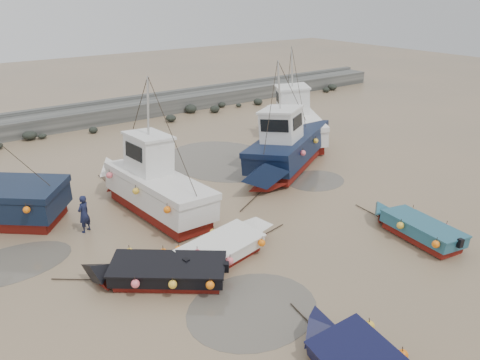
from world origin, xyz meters
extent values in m
plane|color=#927555|center=(0.00, 0.00, 0.00)|extent=(120.00, 120.00, 0.00)
cube|color=slate|center=(0.00, 22.00, 0.60)|extent=(60.00, 2.20, 1.20)
cube|color=slate|center=(0.00, 23.21, 1.32)|extent=(60.00, 0.60, 0.25)
ellipsoid|color=black|center=(5.10, 19.02, 0.29)|extent=(0.84, 0.86, 0.51)
ellipsoid|color=black|center=(7.80, 20.56, 0.34)|extent=(0.98, 1.07, 0.72)
ellipsoid|color=black|center=(14.16, 19.54, 0.27)|extent=(0.78, 0.90, 0.59)
ellipsoid|color=black|center=(23.03, 19.80, 0.24)|extent=(0.68, 0.72, 0.52)
ellipsoid|color=black|center=(18.92, 19.27, 0.21)|extent=(0.60, 0.70, 0.31)
ellipsoid|color=black|center=(-5.07, 20.46, 0.35)|extent=(0.99, 0.80, 0.58)
ellipsoid|color=black|center=(12.19, 19.77, 0.19)|extent=(0.54, 0.46, 0.30)
ellipsoid|color=black|center=(9.69, 19.97, 0.21)|extent=(0.61, 0.47, 0.46)
ellipsoid|color=black|center=(24.28, 20.15, 0.32)|extent=(0.92, 0.97, 0.58)
ellipsoid|color=black|center=(-4.31, 20.27, 0.21)|extent=(0.61, 0.53, 0.32)
ellipsoid|color=black|center=(10.99, 20.60, 0.23)|extent=(0.67, 0.55, 0.43)
ellipsoid|color=black|center=(9.46, 19.39, 0.31)|extent=(0.88, 0.64, 0.62)
ellipsoid|color=black|center=(-0.92, 19.60, 0.22)|extent=(0.64, 0.62, 0.48)
ellipsoid|color=black|center=(7.84, 20.42, 0.19)|extent=(0.55, 0.45, 0.29)
cylinder|color=#575147|center=(-3.71, -3.15, 0.00)|extent=(4.53, 4.53, 0.01)
cylinder|color=#575147|center=(5.79, 3.62, 0.00)|extent=(3.33, 3.33, 0.01)
cylinder|color=#575147|center=(-9.58, 4.42, 0.00)|extent=(4.54, 4.54, 0.01)
cylinder|color=#575147|center=(3.49, 9.40, 0.00)|extent=(6.43, 6.43, 0.01)
pyramid|color=black|center=(-2.83, -5.65, 0.98)|extent=(1.88, 0.98, 0.90)
cylinder|color=black|center=(-2.68, -4.70, 0.03)|extent=(0.35, 1.98, 0.04)
sphere|color=orange|center=(-2.15, -7.84, 0.63)|extent=(0.30, 0.30, 0.30)
sphere|color=orange|center=(-1.95, -6.56, 0.63)|extent=(0.30, 0.30, 0.30)
cube|color=maroon|center=(4.73, -3.66, 0.15)|extent=(1.59, 3.20, 0.30)
cube|color=#225466|center=(4.73, -3.66, 0.53)|extent=(1.84, 3.44, 0.45)
pyramid|color=#225466|center=(4.93, -1.67, 0.98)|extent=(1.58, 0.86, 0.90)
cube|color=brown|center=(4.73, -3.66, 0.69)|extent=(1.49, 2.89, 0.10)
cube|color=#225466|center=(4.73, -3.66, 0.78)|extent=(1.91, 3.53, 0.07)
cube|color=black|center=(4.55, -5.38, 0.70)|extent=(0.24, 0.20, 0.35)
cylinder|color=black|center=(5.02, -0.81, 0.03)|extent=(0.24, 1.99, 0.04)
sphere|color=orange|center=(3.72, -4.88, 0.63)|extent=(0.30, 0.30, 0.30)
sphere|color=orange|center=(5.56, -4.19, 0.63)|extent=(0.30, 0.30, 0.30)
sphere|color=orange|center=(3.90, -3.14, 0.63)|extent=(0.30, 0.30, 0.30)
sphere|color=orange|center=(5.74, -2.44, 0.63)|extent=(0.30, 0.30, 0.30)
cube|color=maroon|center=(-5.22, -0.18, 0.15)|extent=(3.74, 3.31, 0.30)
cube|color=black|center=(-5.22, -0.18, 0.53)|extent=(4.10, 3.66, 0.45)
pyramid|color=black|center=(-7.07, 1.24, 0.98)|extent=(1.52, 1.68, 0.90)
cube|color=brown|center=(-5.22, -0.18, 0.69)|extent=(3.41, 3.03, 0.10)
cube|color=black|center=(-5.22, -0.18, 0.78)|extent=(4.21, 3.76, 0.07)
cube|color=black|center=(-3.57, -1.44, 0.70)|extent=(0.28, 0.28, 0.35)
cylinder|color=black|center=(-7.82, 1.82, 0.03)|extent=(1.61, 1.25, 0.04)
sphere|color=orange|center=(-4.52, -1.86, 0.63)|extent=(0.30, 0.30, 0.30)
sphere|color=orange|center=(-3.92, -0.04, 0.63)|extent=(0.30, 0.30, 0.30)
sphere|color=orange|center=(-5.52, -1.09, 0.63)|extent=(0.30, 0.30, 0.30)
sphere|color=orange|center=(-4.92, 0.73, 0.63)|extent=(0.30, 0.30, 0.30)
sphere|color=orange|center=(-6.52, -0.32, 0.63)|extent=(0.30, 0.30, 0.30)
sphere|color=orange|center=(-5.92, 1.50, 0.63)|extent=(0.30, 0.30, 0.30)
cube|color=maroon|center=(-2.91, -0.04, 0.15)|extent=(3.34, 1.90, 0.30)
cube|color=silver|center=(-2.91, -0.04, 0.53)|extent=(3.62, 2.18, 0.45)
pyramid|color=silver|center=(-0.91, 0.36, 0.98)|extent=(1.00, 1.66, 0.90)
cube|color=brown|center=(-2.91, -0.04, 0.69)|extent=(3.03, 1.77, 0.10)
cube|color=silver|center=(-2.91, -0.04, 0.78)|extent=(3.70, 2.25, 0.07)
cube|color=black|center=(-4.65, -0.38, 0.70)|extent=(0.22, 0.25, 0.35)
cylinder|color=black|center=(-0.06, 0.52, 0.03)|extent=(1.97, 0.43, 0.04)
sphere|color=orange|center=(-4.41, 0.58, 0.63)|extent=(0.30, 0.30, 0.30)
sphere|color=orange|center=(-3.18, -1.00, 0.63)|extent=(0.30, 0.30, 0.30)
sphere|color=orange|center=(-2.65, 0.93, 0.63)|extent=(0.30, 0.30, 0.30)
sphere|color=orange|center=(-1.42, -0.66, 0.63)|extent=(0.30, 0.30, 0.30)
sphere|color=#F86774|center=(-8.40, 6.02, 1.38)|extent=(0.30, 0.30, 0.30)
sphere|color=#F86774|center=(-7.34, 8.76, 1.38)|extent=(0.30, 0.30, 0.30)
cube|color=maroon|center=(-3.03, 4.96, 0.28)|extent=(2.39, 5.99, 0.55)
cube|color=silver|center=(-3.03, 4.96, 1.02)|extent=(2.75, 6.45, 0.95)
pyramid|color=silver|center=(-3.40, 8.62, 1.72)|extent=(2.27, 1.63, 1.40)
cube|color=brown|center=(-3.03, 4.96, 1.54)|extent=(2.65, 6.30, 0.08)
cube|color=silver|center=(-3.03, 4.96, 1.68)|extent=(2.81, 6.59, 0.30)
cube|color=white|center=(-3.12, 5.81, 2.65)|extent=(1.69, 2.14, 1.70)
cube|color=white|center=(-3.12, 5.81, 3.56)|extent=(1.83, 2.31, 0.12)
cube|color=black|center=(-3.22, 6.82, 2.91)|extent=(1.27, 0.18, 0.68)
cylinder|color=#B7B7B2|center=(-3.12, 5.81, 4.92)|extent=(0.10, 0.10, 2.60)
cylinder|color=black|center=(-3.50, 9.69, 0.03)|extent=(0.35, 2.99, 0.05)
sphere|color=#F86774|center=(-3.97, 2.36, 1.38)|extent=(0.30, 0.30, 0.30)
sphere|color=#F86774|center=(-1.72, 3.83, 1.38)|extent=(0.30, 0.30, 0.30)
sphere|color=#F86774|center=(-4.22, 4.84, 1.38)|extent=(0.30, 0.30, 0.30)
sphere|color=#F86774|center=(-1.97, 6.31, 1.38)|extent=(0.30, 0.30, 0.30)
sphere|color=#F86774|center=(-4.47, 7.32, 1.38)|extent=(0.30, 0.30, 0.30)
cube|color=maroon|center=(6.19, 6.22, 0.28)|extent=(7.15, 5.35, 0.55)
cube|color=#0C1832|center=(6.19, 6.22, 1.02)|extent=(7.79, 5.95, 0.95)
pyramid|color=#0C1832|center=(2.47, 4.16, 1.72)|extent=(2.55, 3.04, 1.40)
cube|color=brown|center=(6.19, 6.22, 1.54)|extent=(7.59, 5.77, 0.08)
cube|color=#0C1832|center=(6.19, 6.22, 1.68)|extent=(7.96, 6.07, 0.30)
cube|color=white|center=(5.31, 5.73, 2.65)|extent=(2.66, 2.61, 1.70)
cube|color=white|center=(5.31, 5.73, 3.56)|extent=(2.87, 2.82, 0.12)
cube|color=black|center=(4.42, 5.24, 2.91)|extent=(0.82, 1.42, 0.68)
cylinder|color=#B7B7B2|center=(5.31, 5.73, 4.92)|extent=(0.10, 0.10, 2.60)
cylinder|color=black|center=(1.46, 3.60, 0.03)|extent=(2.65, 1.50, 0.05)
sphere|color=#F86774|center=(9.48, 6.37, 1.38)|extent=(0.30, 0.30, 0.30)
sphere|color=#F86774|center=(7.03, 8.36, 1.38)|extent=(0.30, 0.30, 0.30)
sphere|color=#F86774|center=(7.42, 5.23, 1.38)|extent=(0.30, 0.30, 0.30)
sphere|color=#F86774|center=(4.97, 7.22, 1.38)|extent=(0.30, 0.30, 0.30)
sphere|color=#F86774|center=(5.36, 4.08, 1.38)|extent=(0.30, 0.30, 0.30)
sphere|color=#F86774|center=(2.90, 6.07, 1.38)|extent=(0.30, 0.30, 0.30)
cube|color=maroon|center=(9.57, 9.40, 0.28)|extent=(5.09, 6.45, 0.55)
cube|color=white|center=(9.57, 9.40, 1.02)|extent=(5.67, 7.05, 0.95)
pyramid|color=white|center=(11.50, 12.71, 1.72)|extent=(3.10, 2.62, 1.40)
cube|color=brown|center=(9.57, 9.40, 1.54)|extent=(5.50, 6.86, 0.08)
cube|color=white|center=(9.57, 9.40, 1.68)|extent=(5.80, 7.20, 0.30)
cube|color=white|center=(10.02, 10.18, 2.65)|extent=(2.67, 2.70, 1.70)
cube|color=white|center=(10.02, 10.18, 3.56)|extent=(2.88, 2.91, 0.12)
cube|color=black|center=(10.54, 11.06, 2.91)|extent=(1.44, 0.87, 0.68)
cylinder|color=#B7B7B2|center=(10.02, 10.18, 4.92)|extent=(0.10, 0.10, 2.60)
cylinder|color=black|center=(12.05, 13.66, 0.03)|extent=(1.55, 2.62, 0.05)
sphere|color=#F86774|center=(6.97, 7.90, 1.38)|extent=(0.30, 0.30, 0.30)
sphere|color=#F86774|center=(10.21, 7.53, 1.38)|extent=(0.30, 0.30, 0.30)
sphere|color=#F86774|center=(8.28, 10.16, 1.38)|extent=(0.30, 0.30, 0.30)
sphere|color=#F86774|center=(11.52, 9.78, 1.38)|extent=(0.30, 0.30, 0.30)
sphere|color=#F86774|center=(9.59, 12.41, 1.38)|extent=(0.30, 0.30, 0.30)
imported|color=#151A36|center=(-6.35, 5.31, 0.00)|extent=(0.74, 0.66, 1.69)
camera|label=1|loc=(-11.41, -13.12, 9.83)|focal=35.00mm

